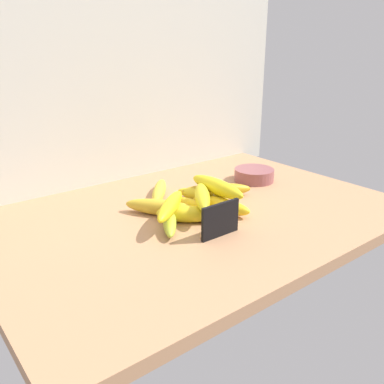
% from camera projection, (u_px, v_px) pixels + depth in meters
% --- Properties ---
extents(counter_top, '(1.10, 0.76, 0.03)m').
position_uv_depth(counter_top, '(197.00, 218.00, 1.12)').
color(counter_top, tan).
rests_on(counter_top, ground).
extents(back_wall, '(1.30, 0.02, 0.70)m').
position_uv_depth(back_wall, '(120.00, 81.00, 1.29)').
color(back_wall, beige).
rests_on(back_wall, ground).
extents(chalkboard_sign, '(0.11, 0.02, 0.08)m').
position_uv_depth(chalkboard_sign, '(220.00, 221.00, 0.97)').
color(chalkboard_sign, black).
rests_on(chalkboard_sign, counter_top).
extents(fruit_bowl, '(0.13, 0.13, 0.04)m').
position_uv_depth(fruit_bowl, '(254.00, 175.00, 1.37)').
color(fruit_bowl, '#8C4D50').
rests_on(fruit_bowl, counter_top).
extents(banana_0, '(0.05, 0.18, 0.04)m').
position_uv_depth(banana_0, '(199.00, 209.00, 1.09)').
color(banana_0, yellow).
rests_on(banana_0, counter_top).
extents(banana_1, '(0.13, 0.18, 0.03)m').
position_uv_depth(banana_1, '(169.00, 220.00, 1.03)').
color(banana_1, '#AFC835').
rests_on(banana_1, counter_top).
extents(banana_2, '(0.08, 0.16, 0.03)m').
position_uv_depth(banana_2, '(201.00, 196.00, 1.19)').
color(banana_2, yellow).
rests_on(banana_2, counter_top).
extents(banana_3, '(0.13, 0.18, 0.04)m').
position_uv_depth(banana_3, '(221.00, 200.00, 1.14)').
color(banana_3, yellow).
rests_on(banana_3, counter_top).
extents(banana_4, '(0.20, 0.14, 0.04)m').
position_uv_depth(banana_4, '(216.00, 190.00, 1.22)').
color(banana_4, gold).
rests_on(banana_4, counter_top).
extents(banana_5, '(0.16, 0.19, 0.04)m').
position_uv_depth(banana_5, '(161.00, 207.00, 1.09)').
color(banana_5, gold).
rests_on(banana_5, counter_top).
extents(banana_6, '(0.14, 0.14, 0.04)m').
position_uv_depth(banana_6, '(186.00, 214.00, 1.05)').
color(banana_6, yellow).
rests_on(banana_6, counter_top).
extents(banana_7, '(0.15, 0.18, 0.04)m').
position_uv_depth(banana_7, '(159.00, 191.00, 1.22)').
color(banana_7, gold).
rests_on(banana_7, counter_top).
extents(banana_8, '(0.10, 0.18, 0.04)m').
position_uv_depth(banana_8, '(221.00, 206.00, 1.11)').
color(banana_8, yellow).
rests_on(banana_8, counter_top).
extents(banana_9, '(0.14, 0.17, 0.04)m').
position_uv_depth(banana_9, '(202.00, 196.00, 1.07)').
color(banana_9, yellow).
rests_on(banana_9, banana_0).
extents(banana_10, '(0.17, 0.15, 0.04)m').
position_uv_depth(banana_10, '(170.00, 206.00, 1.02)').
color(banana_10, yellow).
rests_on(banana_10, banana_1).
extents(banana_11, '(0.04, 0.20, 0.04)m').
position_uv_depth(banana_11, '(217.00, 187.00, 1.12)').
color(banana_11, yellow).
rests_on(banana_11, banana_3).
extents(banana_12, '(0.06, 0.18, 0.04)m').
position_uv_depth(banana_12, '(218.00, 187.00, 1.13)').
color(banana_12, yellow).
rests_on(banana_12, banana_3).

